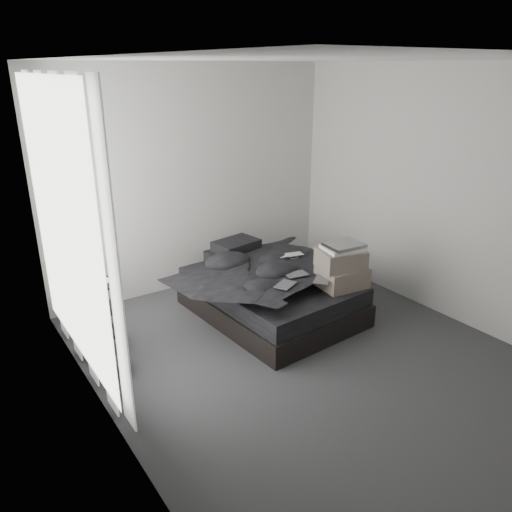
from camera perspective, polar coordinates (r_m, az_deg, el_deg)
floor at (r=4.81m, az=5.48°, el=-11.23°), size 3.60×4.20×0.01m
ceiling at (r=4.08m, az=6.83°, el=21.47°), size 3.60×4.20×0.01m
wall_back at (r=5.96m, az=-7.14°, el=8.65°), size 3.60×0.01×2.60m
wall_left at (r=3.44m, az=-17.52°, el=-1.41°), size 0.01×4.20×2.60m
wall_right at (r=5.57m, az=20.52°, el=6.60°), size 0.01×4.20×2.60m
window_left at (r=4.26m, az=-21.04°, el=3.12°), size 0.02×2.00×2.30m
curtain_left at (r=4.29m, az=-20.27°, el=2.35°), size 0.06×2.12×2.48m
bed at (r=5.47m, az=1.74°, el=-5.47°), size 1.44×1.85×0.24m
mattress at (r=5.38m, az=1.76°, el=-3.42°), size 1.39×1.79×0.19m
duvet at (r=5.27m, az=2.08°, el=-1.61°), size 1.39×1.59×0.21m
pillow_lower at (r=5.80m, az=-2.85°, el=0.09°), size 0.55×0.39×0.12m
pillow_upper at (r=5.78m, az=-2.29°, el=1.25°), size 0.55×0.42×0.11m
laptop at (r=5.49m, az=4.16°, el=0.57°), size 0.32×0.25×0.02m
comic_a at (r=4.80m, az=3.39°, el=-2.59°), size 0.26×0.23×0.01m
comic_b at (r=5.04m, az=4.65°, el=-1.36°), size 0.24×0.18×0.01m
comic_c at (r=4.94m, az=7.62°, el=-1.89°), size 0.27×0.25×0.01m
side_stand at (r=4.85m, az=-17.59°, el=-6.99°), size 0.51×0.51×0.72m
papers at (r=4.70m, az=-17.90°, el=-3.01°), size 0.34×0.32×0.01m
floor_books at (r=4.65m, az=-15.12°, el=-12.23°), size 0.20×0.22×0.13m
box_lower at (r=5.32m, az=9.41°, el=-5.86°), size 0.55×0.47×0.36m
box_mid at (r=5.18m, az=9.78°, el=-2.73°), size 0.50×0.42×0.28m
box_upper at (r=5.09m, az=9.68°, el=-0.31°), size 0.51×0.45×0.19m
art_book_white at (r=5.05m, az=9.86°, el=0.92°), size 0.42×0.36×0.04m
art_book_snake at (r=5.04m, az=10.05°, el=1.27°), size 0.39×0.32×0.03m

